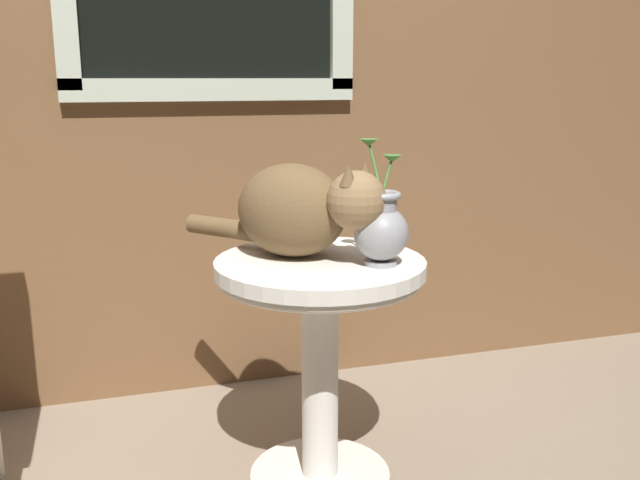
% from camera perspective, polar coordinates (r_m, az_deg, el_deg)
% --- Properties ---
extents(wicker_side_table, '(0.52, 0.52, 0.61)m').
position_cam_1_polar(wicker_side_table, '(1.79, 0.00, -7.14)').
color(wicker_side_table, silver).
rests_on(wicker_side_table, ground_plane).
extents(cat, '(0.43, 0.48, 0.25)m').
position_cam_1_polar(cat, '(1.74, -1.69, 2.52)').
color(cat, brown).
rests_on(cat, wicker_side_table).
extents(pewter_vase_with_ivy, '(0.13, 0.13, 0.30)m').
position_cam_1_polar(pewter_vase_with_ivy, '(1.67, 4.98, 1.00)').
color(pewter_vase_with_ivy, '#99999E').
rests_on(pewter_vase_with_ivy, wicker_side_table).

